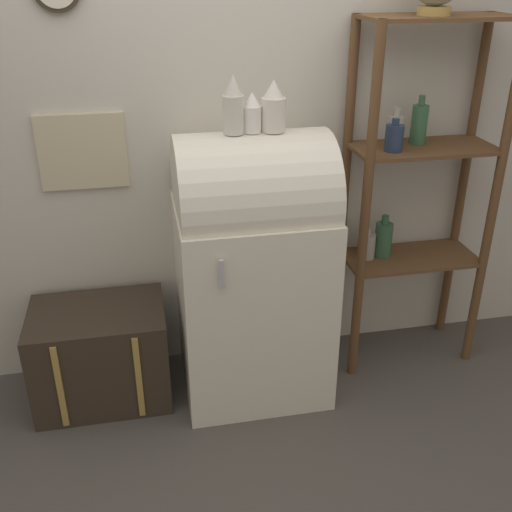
# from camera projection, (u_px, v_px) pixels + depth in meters

# --- Properties ---
(ground_plane) EXTENTS (12.00, 12.00, 0.00)m
(ground_plane) POSITION_uv_depth(u_px,v_px,m) (261.00, 406.00, 3.18)
(ground_plane) COLOR #4C4742
(wall_back) EXTENTS (7.00, 0.09, 2.70)m
(wall_back) POSITION_uv_depth(u_px,v_px,m) (238.00, 128.00, 3.09)
(wall_back) COLOR beige
(wall_back) RESTS_ON ground_plane
(refrigerator) EXTENTS (0.75, 0.69, 1.42)m
(refrigerator) POSITION_uv_depth(u_px,v_px,m) (253.00, 265.00, 3.06)
(refrigerator) COLOR silver
(refrigerator) RESTS_ON ground_plane
(suitcase_trunk) EXTENTS (0.69, 0.50, 0.52)m
(suitcase_trunk) POSITION_uv_depth(u_px,v_px,m) (101.00, 354.00, 3.16)
(suitcase_trunk) COLOR #33281E
(suitcase_trunk) RESTS_ON ground_plane
(shelf_unit) EXTENTS (0.76, 0.37, 1.90)m
(shelf_unit) POSITION_uv_depth(u_px,v_px,m) (415.00, 180.00, 3.17)
(shelf_unit) COLOR brown
(shelf_unit) RESTS_ON ground_plane
(vase_left) EXTENTS (0.10, 0.10, 0.26)m
(vase_left) POSITION_uv_depth(u_px,v_px,m) (233.00, 106.00, 2.68)
(vase_left) COLOR beige
(vase_left) RESTS_ON refrigerator
(vase_center) EXTENTS (0.09, 0.09, 0.18)m
(vase_center) POSITION_uv_depth(u_px,v_px,m) (253.00, 114.00, 2.71)
(vase_center) COLOR white
(vase_center) RESTS_ON refrigerator
(vase_right) EXTENTS (0.11, 0.11, 0.23)m
(vase_right) POSITION_uv_depth(u_px,v_px,m) (273.00, 107.00, 2.72)
(vase_right) COLOR silver
(vase_right) RESTS_ON refrigerator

